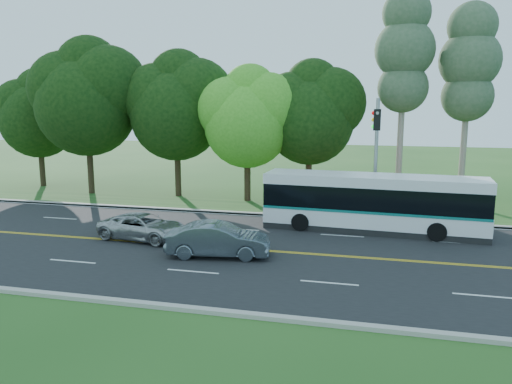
% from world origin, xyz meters
% --- Properties ---
extents(ground, '(120.00, 120.00, 0.00)m').
position_xyz_m(ground, '(0.00, 0.00, 0.00)').
color(ground, '#234F1A').
rests_on(ground, ground).
extents(road, '(60.00, 14.00, 0.02)m').
position_xyz_m(road, '(0.00, 0.00, 0.01)').
color(road, black).
rests_on(road, ground).
extents(curb_north, '(60.00, 0.30, 0.15)m').
position_xyz_m(curb_north, '(0.00, 7.15, 0.07)').
color(curb_north, '#ACA79B').
rests_on(curb_north, ground).
extents(curb_south, '(60.00, 0.30, 0.15)m').
position_xyz_m(curb_south, '(0.00, -7.15, 0.07)').
color(curb_south, '#ACA79B').
rests_on(curb_south, ground).
extents(grass_verge, '(60.00, 4.00, 0.10)m').
position_xyz_m(grass_verge, '(0.00, 9.00, 0.05)').
color(grass_verge, '#234F1A').
rests_on(grass_verge, ground).
extents(lane_markings, '(57.60, 13.82, 0.00)m').
position_xyz_m(lane_markings, '(-0.09, 0.00, 0.02)').
color(lane_markings, gold).
rests_on(lane_markings, road).
extents(tree_row, '(44.70, 9.10, 13.84)m').
position_xyz_m(tree_row, '(-5.15, 12.13, 6.73)').
color(tree_row, black).
rests_on(tree_row, ground).
extents(bougainvillea_hedge, '(9.50, 2.25, 1.50)m').
position_xyz_m(bougainvillea_hedge, '(7.18, 8.15, 0.72)').
color(bougainvillea_hedge, maroon).
rests_on(bougainvillea_hedge, ground).
extents(traffic_signal, '(0.42, 6.10, 7.00)m').
position_xyz_m(traffic_signal, '(6.49, 5.40, 4.67)').
color(traffic_signal, '#96999E').
rests_on(traffic_signal, ground).
extents(transit_bus, '(11.55, 3.20, 2.99)m').
position_xyz_m(transit_bus, '(6.45, 4.88, 1.50)').
color(transit_bus, white).
rests_on(transit_bus, road).
extents(sedan, '(4.75, 2.29, 1.50)m').
position_xyz_m(sedan, '(-0.12, -1.31, 0.77)').
color(sedan, '#556067').
rests_on(sedan, road).
extents(suv, '(4.81, 2.72, 1.27)m').
position_xyz_m(suv, '(-4.61, 0.50, 0.65)').
color(suv, '#A9ABAD').
rests_on(suv, road).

